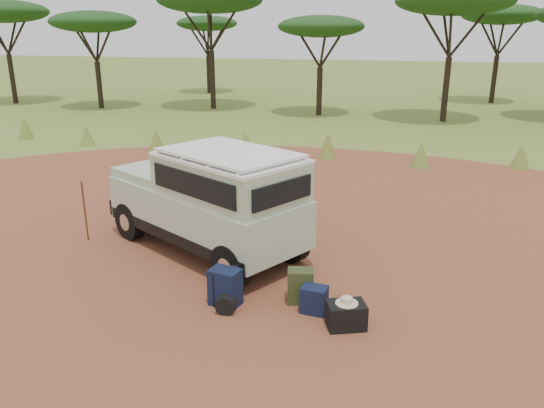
% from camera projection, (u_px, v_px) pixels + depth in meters
% --- Properties ---
extents(ground, '(140.00, 140.00, 0.00)m').
position_uv_depth(ground, '(248.00, 266.00, 9.66)').
color(ground, olive).
rests_on(ground, ground).
extents(dirt_clearing, '(23.00, 23.00, 0.01)m').
position_uv_depth(dirt_clearing, '(248.00, 266.00, 9.66)').
color(dirt_clearing, brown).
rests_on(dirt_clearing, ground).
extents(grass_fringe, '(36.60, 1.60, 0.90)m').
position_uv_depth(grass_fringe, '(330.00, 148.00, 17.46)').
color(grass_fringe, olive).
rests_on(grass_fringe, ground).
extents(acacia_treeline, '(46.70, 13.20, 6.26)m').
position_uv_depth(acacia_treeline, '(382.00, 13.00, 26.12)').
color(acacia_treeline, black).
rests_on(acacia_treeline, ground).
extents(safari_vehicle, '(4.52, 3.54, 2.08)m').
position_uv_depth(safari_vehicle, '(210.00, 202.00, 10.01)').
color(safari_vehicle, '#A6BCA0').
rests_on(safari_vehicle, ground).
extents(walking_staff, '(0.20, 0.27, 1.33)m').
position_uv_depth(walking_staff, '(85.00, 212.00, 10.52)').
color(walking_staff, maroon).
rests_on(walking_staff, ground).
extents(backpack_black, '(0.50, 0.44, 0.57)m').
position_uv_depth(backpack_black, '(226.00, 286.00, 8.30)').
color(backpack_black, black).
rests_on(backpack_black, ground).
extents(backpack_navy, '(0.52, 0.42, 0.60)m').
position_uv_depth(backpack_navy, '(225.00, 287.00, 8.22)').
color(backpack_navy, '#111738').
rests_on(backpack_navy, ground).
extents(backpack_olive, '(0.45, 0.37, 0.56)m').
position_uv_depth(backpack_olive, '(300.00, 286.00, 8.31)').
color(backpack_olive, '#353C1C').
rests_on(backpack_olive, ground).
extents(duffel_navy, '(0.41, 0.32, 0.43)m').
position_uv_depth(duffel_navy, '(314.00, 300.00, 8.02)').
color(duffel_navy, '#111738').
rests_on(duffel_navy, ground).
extents(hard_case, '(0.65, 0.56, 0.38)m').
position_uv_depth(hard_case, '(346.00, 315.00, 7.63)').
color(hard_case, black).
rests_on(hard_case, ground).
extents(stuff_sack, '(0.33, 0.33, 0.30)m').
position_uv_depth(stuff_sack, '(227.00, 303.00, 8.07)').
color(stuff_sack, black).
rests_on(stuff_sack, ground).
extents(safari_hat, '(0.33, 0.33, 0.10)m').
position_uv_depth(safari_hat, '(347.00, 301.00, 7.56)').
color(safari_hat, beige).
rests_on(safari_hat, hard_case).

